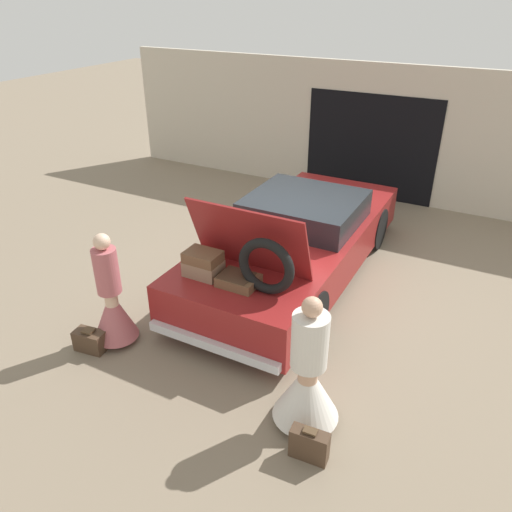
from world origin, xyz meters
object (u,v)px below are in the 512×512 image
at_px(suitcase_beside_left_person, 90,340).
at_px(car, 296,241).
at_px(suitcase_beside_right_person, 309,445).
at_px(person_left, 112,305).
at_px(person_right, 307,381).

bearing_deg(suitcase_beside_left_person, car, 62.89).
bearing_deg(suitcase_beside_right_person, person_left, 169.44).
height_order(car, suitcase_beside_left_person, car).
bearing_deg(suitcase_beside_left_person, person_left, 62.39).
bearing_deg(person_left, suitcase_beside_right_person, 74.84).
bearing_deg(suitcase_beside_right_person, person_right, 116.99).
relative_size(person_left, person_right, 0.99).
bearing_deg(person_right, car, 15.69).
distance_m(car, suitcase_beside_left_person, 3.39).
height_order(person_left, person_right, person_right).
bearing_deg(person_right, suitcase_beside_right_person, -163.43).
xyz_separation_m(suitcase_beside_left_person, suitcase_beside_right_person, (3.12, -0.24, 0.03)).
relative_size(person_left, suitcase_beside_left_person, 3.68).
relative_size(suitcase_beside_left_person, suitcase_beside_right_person, 1.07).
xyz_separation_m(car, person_left, (-1.37, -2.68, -0.03)).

